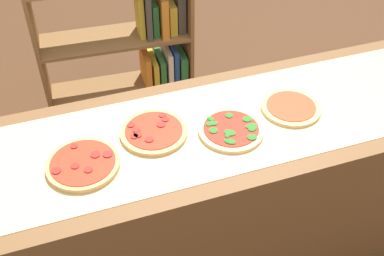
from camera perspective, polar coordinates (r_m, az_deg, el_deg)
counter at (r=2.15m, az=0.00°, el=-9.39°), size 2.58×0.68×0.89m
parchment_paper at (r=1.82m, az=0.00°, el=-0.45°), size 2.26×0.54×0.00m
pizza_pepperoni_0 at (r=1.73m, az=-13.08°, el=-4.28°), size 0.26×0.26×0.03m
pizza_pepperoni_1 at (r=1.81m, az=-4.66°, el=-0.46°), size 0.26×0.26×0.02m
pizza_spinach_2 at (r=1.82m, az=4.77°, el=-0.20°), size 0.26×0.26×0.02m
pizza_plain_3 at (r=1.97m, az=11.95°, el=2.42°), size 0.25×0.25×0.02m
bookshelf at (r=2.80m, az=-6.54°, el=11.06°), size 0.89×0.35×1.44m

